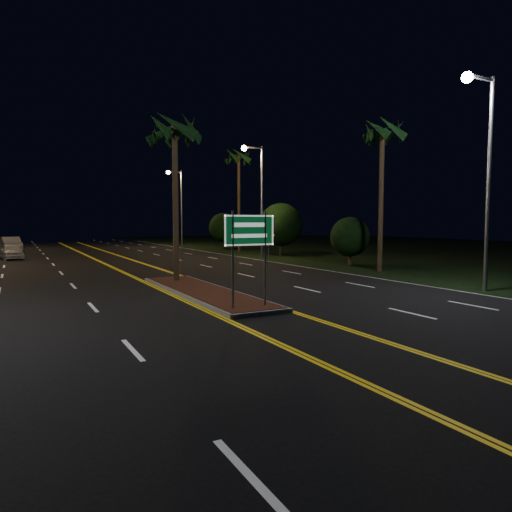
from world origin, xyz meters
TOP-DOWN VIEW (x-y plane):
  - ground at (0.00, 0.00)m, footprint 120.00×120.00m
  - grass_right at (30.00, 25.00)m, footprint 40.00×110.00m
  - median_island at (0.00, 7.00)m, footprint 2.25×10.25m
  - highway_sign at (0.00, 2.80)m, footprint 1.80×0.08m
  - streetlight_right_near at (10.61, 2.00)m, footprint 1.91×0.44m
  - streetlight_right_mid at (10.61, 22.00)m, footprint 1.91×0.44m
  - streetlight_right_far at (10.61, 42.00)m, footprint 1.91×0.44m
  - palm_median at (0.00, 10.50)m, footprint 2.40×2.40m
  - palm_right_near at (12.50, 10.00)m, footprint 2.40×2.40m
  - palm_right_far at (12.80, 30.00)m, footprint 2.40×2.40m
  - shrub_near at (13.50, 14.00)m, footprint 2.70×2.70m
  - shrub_mid at (14.00, 24.00)m, footprint 3.78×3.78m
  - shrub_far at (13.80, 36.00)m, footprint 3.24×3.24m
  - car_near at (-7.10, 30.55)m, footprint 2.52×4.57m
  - car_far at (-7.13, 40.49)m, footprint 2.84×5.38m
  - warning_sign at (10.80, 20.51)m, footprint 1.01×0.12m

SIDE VIEW (x-z plane):
  - ground at x=0.00m, z-range 0.00..0.00m
  - grass_right at x=30.00m, z-range 0.00..0.01m
  - median_island at x=0.00m, z-range 0.00..0.17m
  - car_near at x=-7.10m, z-range 0.00..1.44m
  - car_far at x=-7.13m, z-range 0.00..1.72m
  - warning_sign at x=10.80m, z-range 0.36..2.78m
  - shrub_near at x=13.50m, z-range 0.30..3.60m
  - shrub_far at x=13.80m, z-range 0.36..4.32m
  - highway_sign at x=0.00m, z-range 0.80..4.00m
  - shrub_mid at x=14.00m, z-range 0.42..5.04m
  - streetlight_right_near at x=10.61m, z-range 1.16..10.16m
  - streetlight_right_mid at x=10.61m, z-range 1.16..10.16m
  - streetlight_right_far at x=10.61m, z-range 1.16..10.16m
  - palm_median at x=0.00m, z-range 3.13..11.43m
  - palm_right_near at x=12.50m, z-range 3.56..12.86m
  - palm_right_far at x=12.80m, z-range 3.99..14.29m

